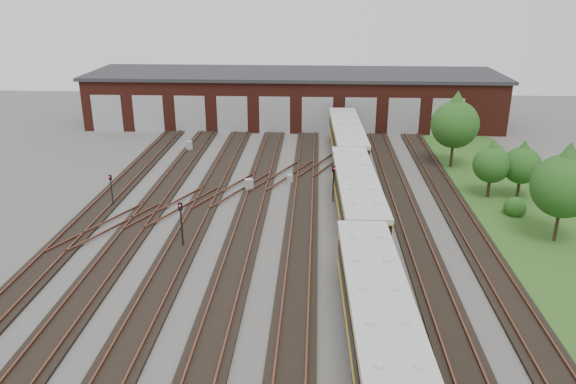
{
  "coord_description": "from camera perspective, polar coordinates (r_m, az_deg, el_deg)",
  "views": [
    {
      "loc": [
        3.02,
        -30.57,
        16.73
      ],
      "look_at": [
        0.91,
        8.88,
        2.0
      ],
      "focal_mm": 35.0,
      "sensor_mm": 36.0,
      "label": 1
    }
  ],
  "objects": [
    {
      "name": "ground",
      "position": [
        34.98,
        -2.3,
        -8.15
      ],
      "size": [
        120.0,
        120.0,
        0.0
      ],
      "primitive_type": "plane",
      "color": "#4B4745",
      "rests_on": "ground"
    },
    {
      "name": "signal_mast_2",
      "position": [
        45.27,
        4.64,
        1.31
      ],
      "size": [
        0.28,
        0.26,
        3.03
      ],
      "rotation": [
        0.0,
        0.0,
        0.32
      ],
      "color": "black",
      "rests_on": "ground"
    },
    {
      "name": "metro_train",
      "position": [
        41.46,
        6.98,
        -0.51
      ],
      "size": [
        3.34,
        47.92,
        3.27
      ],
      "rotation": [
        0.0,
        0.0,
        0.03
      ],
      "color": "black",
      "rests_on": "ground"
    },
    {
      "name": "signal_mast_3",
      "position": [
        36.12,
        9.45,
        -3.91
      ],
      "size": [
        0.27,
        0.26,
        3.13
      ],
      "rotation": [
        0.0,
        0.0,
        -0.19
      ],
      "color": "black",
      "rests_on": "ground"
    },
    {
      "name": "signal_mast_0",
      "position": [
        46.45,
        -17.52,
        0.56
      ],
      "size": [
        0.24,
        0.23,
        2.62
      ],
      "rotation": [
        0.0,
        0.0,
        -0.35
      ],
      "color": "black",
      "rests_on": "ground"
    },
    {
      "name": "grass_verge",
      "position": [
        46.7,
        22.85,
        -2.21
      ],
      "size": [
        8.0,
        55.0,
        0.05
      ],
      "primitive_type": "cube",
      "color": "#244D19",
      "rests_on": "ground"
    },
    {
      "name": "relay_cabinet_1",
      "position": [
        60.57,
        -10.02,
        4.62
      ],
      "size": [
        0.8,
        0.74,
        1.07
      ],
      "primitive_type": "cube",
      "rotation": [
        0.0,
        0.0,
        0.38
      ],
      "color": "#999B9E",
      "rests_on": "ground"
    },
    {
      "name": "tree_2",
      "position": [
        41.48,
        26.33,
        1.21
      ],
      "size": [
        4.29,
        4.29,
        7.11
      ],
      "color": "#332317",
      "rests_on": "ground"
    },
    {
      "name": "relay_cabinet_3",
      "position": [
        49.76,
        0.19,
        1.32
      ],
      "size": [
        0.58,
        0.52,
        0.85
      ],
      "primitive_type": "cube",
      "rotation": [
        0.0,
        0.0,
        0.19
      ],
      "color": "#999B9E",
      "rests_on": "ground"
    },
    {
      "name": "bush_1",
      "position": [
        46.3,
        22.1,
        -1.19
      ],
      "size": [
        1.69,
        1.69,
        1.69
      ],
      "primitive_type": "sphere",
      "color": "#1D4D16",
      "rests_on": "ground"
    },
    {
      "name": "signal_mast_1",
      "position": [
        37.8,
        -10.8,
        -2.73
      ],
      "size": [
        0.28,
        0.26,
        3.25
      ],
      "rotation": [
        0.0,
        0.0,
        -0.07
      ],
      "color": "black",
      "rests_on": "ground"
    },
    {
      "name": "tree_3",
      "position": [
        49.29,
        22.72,
        2.91
      ],
      "size": [
        3.02,
        3.02,
        5.01
      ],
      "color": "#332317",
      "rests_on": "ground"
    },
    {
      "name": "relay_cabinet_2",
      "position": [
        47.99,
        -3.97,
        0.69
      ],
      "size": [
        0.81,
        0.75,
        1.1
      ],
      "primitive_type": "cube",
      "rotation": [
        0.0,
        0.0,
        0.36
      ],
      "color": "#999B9E",
      "rests_on": "ground"
    },
    {
      "name": "bush_2",
      "position": [
        62.23,
        20.6,
        4.09
      ],
      "size": [
        1.18,
        1.18,
        1.18
      ],
      "primitive_type": "sphere",
      "color": "#1D4D16",
      "rests_on": "ground"
    },
    {
      "name": "relay_cabinet_4",
      "position": [
        51.5,
        5.93,
        1.93
      ],
      "size": [
        0.7,
        0.64,
        0.95
      ],
      "primitive_type": "cube",
      "rotation": [
        0.0,
        0.0,
        -0.36
      ],
      "color": "#999B9E",
      "rests_on": "ground"
    },
    {
      "name": "tree_0",
      "position": [
        55.43,
        16.65,
        7.14
      ],
      "size": [
        4.49,
        4.49,
        7.44
      ],
      "color": "#332317",
      "rests_on": "ground"
    },
    {
      "name": "maintenance_shed",
      "position": [
        71.89,
        0.59,
        9.6
      ],
      "size": [
        51.0,
        12.5,
        6.35
      ],
      "color": "#4D1B13",
      "rests_on": "ground"
    },
    {
      "name": "tree_1",
      "position": [
        48.64,
        20.03,
        3.05
      ],
      "size": [
        3.02,
        3.02,
        5.0
      ],
      "color": "#332317",
      "rests_on": "ground"
    },
    {
      "name": "track_network",
      "position": [
        35.46,
        -2.48,
        -7.53
      ],
      "size": [
        30.4,
        70.0,
        0.33
      ],
      "color": "black",
      "rests_on": "ground"
    }
  ]
}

